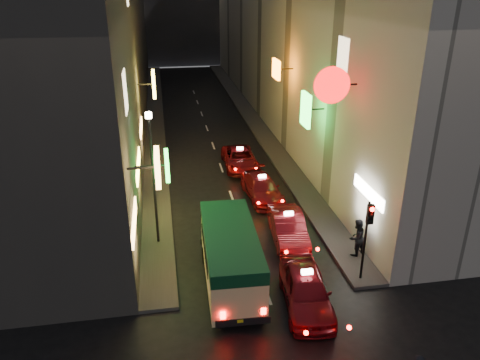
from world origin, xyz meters
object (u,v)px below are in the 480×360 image
minibus (231,252)px  lamp_post (153,171)px  taxi_near (306,287)px  traffic_light (368,225)px

minibus → lamp_post: bearing=127.4°
taxi_near → lamp_post: lamp_post is taller
minibus → lamp_post: (-2.87, 3.76, 2.16)m
minibus → taxi_near: 3.24m
traffic_light → minibus: bearing=171.8°
taxi_near → lamp_post: bearing=134.7°
lamp_post → traffic_light: bearing=-28.9°
taxi_near → traffic_light: (2.72, 1.01, 1.84)m
taxi_near → traffic_light: traffic_light is taller
minibus → traffic_light: traffic_light is taller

